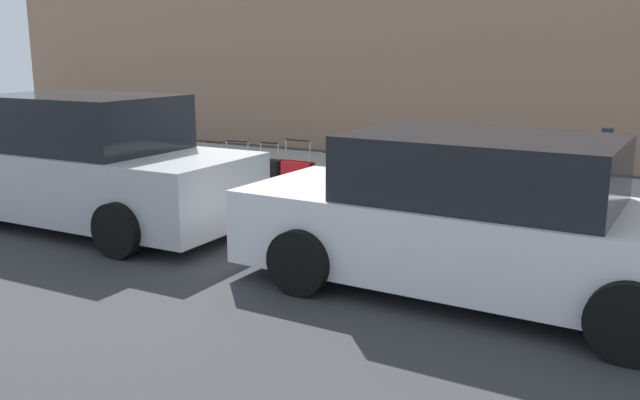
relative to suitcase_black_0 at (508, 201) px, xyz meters
The scene contains 17 objects.
ground_plane 3.87m from the suitcase_black_0, ahead, with size 40.00×40.00×0.00m, color #333335.
sidewalk_curb 4.24m from the suitcase_black_0, 26.20° to the right, with size 18.00×5.00×0.14m, color gray.
suitcase_black_0 is the anchor object (origin of this frame).
suitcase_teal_1 0.45m from the suitcase_black_0, ahead, with size 0.35×0.26×0.85m.
suitcase_navy_2 0.93m from the suitcase_black_0, ahead, with size 0.45×0.28×0.90m.
suitcase_olive_3 1.42m from the suitcase_black_0, ahead, with size 0.36×0.27×0.64m.
suitcase_silver_4 1.93m from the suitcase_black_0, ahead, with size 0.48×0.28×0.59m.
suitcase_maroon_5 2.47m from the suitcase_black_0, ahead, with size 0.43×0.26×0.76m.
suitcase_red_6 3.02m from the suitcase_black_0, ahead, with size 0.49×0.21×0.91m.
suitcase_black_7 3.54m from the suitcase_black_0, ahead, with size 0.37×0.28×0.83m.
suitcase_teal_8 4.04m from the suitcase_black_0, ahead, with size 0.46×0.25×0.84m.
suitcase_navy_9 4.54m from the suitcase_black_0, ahead, with size 0.36×0.23×0.78m.
fire_hydrant 5.46m from the suitcase_black_0, ahead, with size 0.39×0.21×0.80m.
bollard_post 5.93m from the suitcase_black_0, ahead, with size 0.12×0.12×0.86m, color brown.
parking_meter 1.17m from the suitcase_black_0, 167.55° to the right, with size 0.12×0.09×1.27m.
parked_car_white_0 2.11m from the suitcase_black_0, 96.98° to the left, with size 4.67×2.01×1.53m.
parked_car_silver_1 5.45m from the suitcase_black_0, 22.52° to the left, with size 4.64×2.11×1.73m.
Camera 1 is at (-5.82, 7.56, 2.29)m, focal length 38.08 mm.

